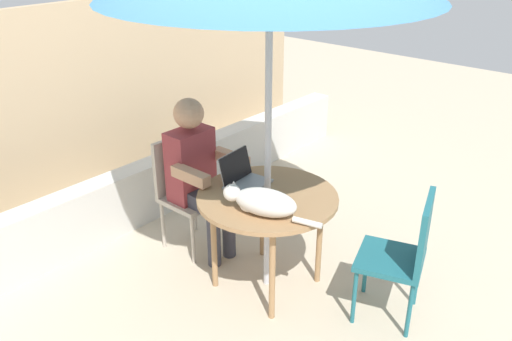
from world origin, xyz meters
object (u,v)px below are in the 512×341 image
chair_empty (406,250)px  laptop (242,175)px  patio_table (267,204)px  cat (262,202)px  potted_plant_near_fence (192,158)px  person_seated (197,170)px  chair_occupied (184,185)px

chair_empty → laptop: bearing=103.4°
patio_table → laptop: bearing=85.3°
patio_table → cat: cat is taller
chair_empty → cat: 0.93m
laptop → potted_plant_near_fence: 1.44m
patio_table → chair_empty: 0.92m
chair_empty → potted_plant_near_fence: 2.37m
patio_table → person_seated: size_ratio=0.77×
cat → person_seated: bearing=75.3°
chair_empty → laptop: size_ratio=2.71×
laptop → cat: laptop is taller
chair_empty → person_seated: bearing=100.6°
chair_empty → laptop: laptop is taller
chair_empty → cat: (-0.50, 0.74, 0.28)m
chair_occupied → laptop: laptop is taller
chair_occupied → chair_empty: same height
patio_table → chair_occupied: chair_occupied is taller
person_seated → potted_plant_near_fence: bearing=50.1°
person_seated → laptop: size_ratio=3.76×
laptop → potted_plant_near_fence: bearing=62.1°
patio_table → chair_occupied: size_ratio=1.07×
chair_occupied → potted_plant_near_fence: (0.66, 0.64, -0.19)m
cat → patio_table: bearing=31.4°
cat → chair_occupied: bearing=77.6°
patio_table → laptop: 0.28m
chair_empty → potted_plant_near_fence: (0.38, 2.33, -0.19)m
patio_table → person_seated: bearing=90.0°
person_seated → potted_plant_near_fence: size_ratio=2.01×
person_seated → cat: person_seated is taller
chair_empty → person_seated: (-0.29, 1.54, 0.17)m
patio_table → potted_plant_near_fence: bearing=65.6°
chair_occupied → laptop: 0.63m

